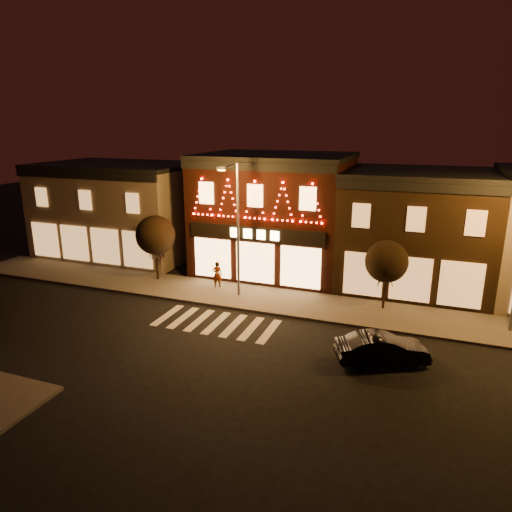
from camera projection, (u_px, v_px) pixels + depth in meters
The scene contains 10 objects.
ground at pixel (179, 357), 21.19m from camera, with size 120.00×120.00×0.00m, color black.
sidewalk_far at pixel (275, 301), 27.70m from camera, with size 44.00×4.00×0.15m, color #47423D.
building_left at pixel (121, 209), 37.13m from camera, with size 12.20×8.28×7.30m.
building_pulp at pixel (275, 214), 32.62m from camera, with size 10.20×8.34×8.30m.
building_right_a at pixel (416, 229), 29.57m from camera, with size 9.20×8.28×7.50m.
streetlamp_mid at pixel (236, 221), 26.98m from camera, with size 0.61×1.83×7.97m.
tree_left at pixel (155, 235), 30.49m from camera, with size 2.60×2.60×4.35m.
tree_right at pixel (387, 262), 25.64m from camera, with size 2.37×2.37×3.96m.
dark_sedan at pixel (382, 349), 20.52m from camera, with size 1.41×4.06×1.34m, color black.
pedestrian at pixel (217, 274), 29.56m from camera, with size 0.62×0.41×1.70m, color gray.
Camera 1 is at (9.94, -16.66, 10.31)m, focal length 32.49 mm.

